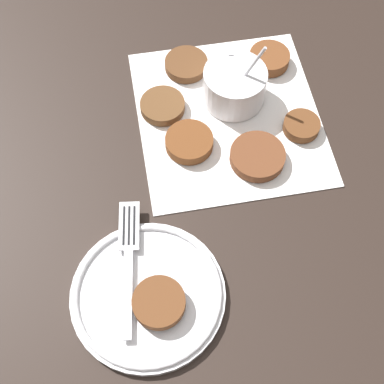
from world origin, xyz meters
TOP-DOWN VIEW (x-y plane):
  - ground_plane at (0.00, 0.00)m, footprint 4.00×4.00m
  - napkin at (0.01, 0.01)m, footprint 0.31×0.29m
  - sauce_bowl at (0.04, 0.00)m, footprint 0.11×0.10m
  - fritter_0 at (-0.08, -0.01)m, footprint 0.08×0.08m
  - fritter_1 at (-0.04, -0.09)m, footprint 0.06×0.06m
  - fritter_2 at (0.04, 0.12)m, footprint 0.07×0.07m
  - fritter_3 at (-0.04, 0.09)m, footprint 0.07×0.07m
  - fritter_4 at (0.11, 0.06)m, footprint 0.07×0.07m
  - fritter_5 at (0.10, -0.07)m, footprint 0.07×0.07m
  - serving_plate at (-0.27, 0.18)m, footprint 0.21×0.21m
  - fritter_on_plate at (-0.29, 0.17)m, footprint 0.07×0.07m
  - fork at (-0.21, 0.20)m, footprint 0.20×0.05m

SIDE VIEW (x-z plane):
  - ground_plane at x=0.00m, z-range 0.00..0.00m
  - napkin at x=0.01m, z-range 0.00..0.00m
  - serving_plate at x=-0.27m, z-range 0.00..0.02m
  - fritter_2 at x=0.04m, z-range 0.00..0.02m
  - fritter_4 at x=0.11m, z-range 0.00..0.02m
  - fritter_1 at x=-0.04m, z-range 0.00..0.02m
  - fritter_0 at x=-0.08m, z-range 0.00..0.02m
  - fritter_3 at x=-0.04m, z-range 0.00..0.02m
  - fritter_5 at x=0.10m, z-range 0.00..0.02m
  - fork at x=-0.21m, z-range 0.02..0.02m
  - fritter_on_plate at x=-0.29m, z-range 0.02..0.03m
  - sauce_bowl at x=0.04m, z-range -0.03..0.09m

